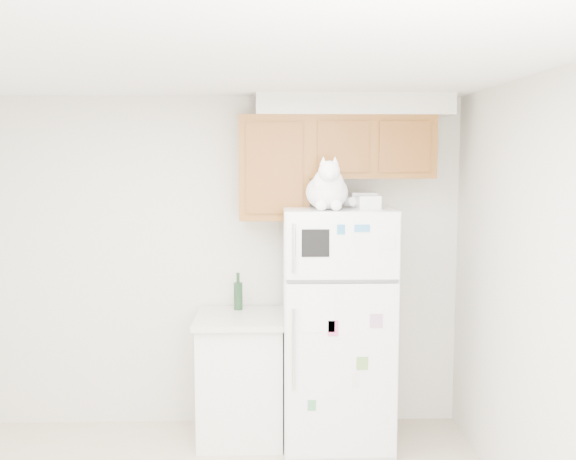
{
  "coord_description": "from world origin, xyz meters",
  "views": [
    {
      "loc": [
        0.48,
        -3.08,
        2.07
      ],
      "look_at": [
        0.59,
        1.55,
        1.55
      ],
      "focal_mm": 42.0,
      "sensor_mm": 36.0,
      "label": 1
    }
  ],
  "objects_px": {
    "base_counter": "(241,376)",
    "cat": "(328,189)",
    "storage_box_back": "(363,200)",
    "bottle_green": "(238,291)",
    "refrigerator": "(337,326)",
    "storage_box_front": "(369,202)",
    "bottle_amber": "(238,291)"
  },
  "relations": [
    {
      "from": "base_counter",
      "to": "cat",
      "type": "distance_m",
      "value": 1.52
    },
    {
      "from": "base_counter",
      "to": "storage_box_back",
      "type": "bearing_deg",
      "value": 1.37
    },
    {
      "from": "bottle_green",
      "to": "refrigerator",
      "type": "bearing_deg",
      "value": -19.15
    },
    {
      "from": "refrigerator",
      "to": "storage_box_front",
      "type": "distance_m",
      "value": 0.92
    },
    {
      "from": "cat",
      "to": "bottle_amber",
      "type": "bearing_deg",
      "value": 147.01
    },
    {
      "from": "base_counter",
      "to": "bottle_green",
      "type": "xyz_separation_m",
      "value": [
        -0.02,
        0.17,
        0.6
      ]
    },
    {
      "from": "refrigerator",
      "to": "storage_box_front",
      "type": "xyz_separation_m",
      "value": [
        0.2,
        -0.12,
        0.89
      ]
    },
    {
      "from": "storage_box_back",
      "to": "storage_box_front",
      "type": "relative_size",
      "value": 1.2
    },
    {
      "from": "base_counter",
      "to": "storage_box_back",
      "type": "relative_size",
      "value": 5.11
    },
    {
      "from": "cat",
      "to": "bottle_green",
      "type": "height_order",
      "value": "cat"
    },
    {
      "from": "storage_box_front",
      "to": "cat",
      "type": "bearing_deg",
      "value": -178.71
    },
    {
      "from": "base_counter",
      "to": "bottle_amber",
      "type": "bearing_deg",
      "value": 97.8
    },
    {
      "from": "bottle_green",
      "to": "base_counter",
      "type": "bearing_deg",
      "value": -82.31
    },
    {
      "from": "refrigerator",
      "to": "bottle_amber",
      "type": "distance_m",
      "value": 0.79
    },
    {
      "from": "base_counter",
      "to": "bottle_green",
      "type": "bearing_deg",
      "value": 97.69
    },
    {
      "from": "storage_box_front",
      "to": "bottle_amber",
      "type": "relative_size",
      "value": 0.54
    },
    {
      "from": "refrigerator",
      "to": "base_counter",
      "type": "bearing_deg",
      "value": 173.91
    },
    {
      "from": "base_counter",
      "to": "bottle_amber",
      "type": "distance_m",
      "value": 0.62
    },
    {
      "from": "refrigerator",
      "to": "storage_box_back",
      "type": "xyz_separation_m",
      "value": [
        0.19,
        0.09,
        0.9
      ]
    },
    {
      "from": "bottle_green",
      "to": "cat",
      "type": "bearing_deg",
      "value": -32.57
    },
    {
      "from": "base_counter",
      "to": "bottle_green",
      "type": "height_order",
      "value": "bottle_green"
    },
    {
      "from": "bottle_green",
      "to": "bottle_amber",
      "type": "distance_m",
      "value": 0.01
    },
    {
      "from": "storage_box_back",
      "to": "bottle_amber",
      "type": "height_order",
      "value": "storage_box_back"
    },
    {
      "from": "storage_box_front",
      "to": "bottle_green",
      "type": "distance_m",
      "value": 1.2
    },
    {
      "from": "storage_box_front",
      "to": "bottle_amber",
      "type": "bearing_deg",
      "value": 151.5
    },
    {
      "from": "cat",
      "to": "storage_box_front",
      "type": "bearing_deg",
      "value": 7.71
    },
    {
      "from": "cat",
      "to": "bottle_amber",
      "type": "xyz_separation_m",
      "value": [
        -0.63,
        0.41,
        -0.78
      ]
    },
    {
      "from": "refrigerator",
      "to": "bottle_amber",
      "type": "relative_size",
      "value": 6.15
    },
    {
      "from": "base_counter",
      "to": "bottle_green",
      "type": "distance_m",
      "value": 0.62
    },
    {
      "from": "base_counter",
      "to": "storage_box_front",
      "type": "height_order",
      "value": "storage_box_front"
    },
    {
      "from": "cat",
      "to": "storage_box_back",
      "type": "height_order",
      "value": "cat"
    },
    {
      "from": "base_counter",
      "to": "storage_box_front",
      "type": "xyz_separation_m",
      "value": [
        0.89,
        -0.19,
        1.28
      ]
    }
  ]
}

